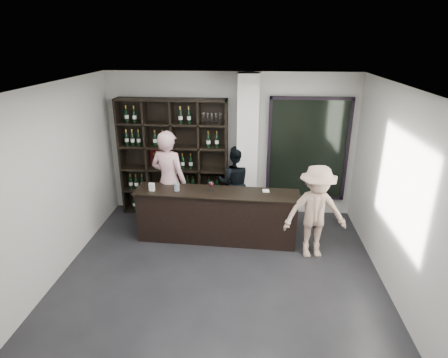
# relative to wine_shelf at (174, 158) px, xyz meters

# --- Properties ---
(floor) EXTENTS (5.00, 5.50, 0.01)m
(floor) POSITION_rel_wine_shelf_xyz_m (1.15, -2.57, -1.20)
(floor) COLOR black
(floor) RESTS_ON ground
(wine_shelf) EXTENTS (2.20, 0.35, 2.40)m
(wine_shelf) POSITION_rel_wine_shelf_xyz_m (0.00, 0.00, 0.00)
(wine_shelf) COLOR black
(wine_shelf) RESTS_ON floor
(structural_column) EXTENTS (0.40, 0.40, 2.90)m
(structural_column) POSITION_rel_wine_shelf_xyz_m (1.50, -0.10, 0.25)
(structural_column) COLOR silver
(structural_column) RESTS_ON floor
(glass_panel) EXTENTS (1.60, 0.08, 2.10)m
(glass_panel) POSITION_rel_wine_shelf_xyz_m (2.70, 0.12, 0.20)
(glass_panel) COLOR black
(glass_panel) RESTS_ON floor
(tasting_counter) EXTENTS (2.91, 0.61, 0.96)m
(tasting_counter) POSITION_rel_wine_shelf_xyz_m (0.99, -1.12, -0.72)
(tasting_counter) COLOR black
(tasting_counter) RESTS_ON floor
(taster_pink) EXTENTS (0.82, 0.67, 1.94)m
(taster_pink) POSITION_rel_wine_shelf_xyz_m (0.05, -0.72, -0.23)
(taster_pink) COLOR #CF9BA0
(taster_pink) RESTS_ON floor
(taster_black) EXTENTS (0.80, 0.65, 1.52)m
(taster_black) POSITION_rel_wine_shelf_xyz_m (1.28, -0.17, -0.44)
(taster_black) COLOR black
(taster_black) RESTS_ON floor
(customer) EXTENTS (1.11, 0.73, 1.62)m
(customer) POSITION_rel_wine_shelf_xyz_m (2.67, -1.52, -0.39)
(customer) COLOR #A1816F
(customer) RESTS_ON floor
(wine_glass) EXTENTS (0.09, 0.09, 0.21)m
(wine_glass) POSITION_rel_wine_shelf_xyz_m (0.90, -1.10, -0.14)
(wine_glass) COLOR white
(wine_glass) RESTS_ON tasting_counter
(spit_cup) EXTENTS (0.11, 0.11, 0.13)m
(spit_cup) POSITION_rel_wine_shelf_xyz_m (0.28, -1.13, -0.18)
(spit_cup) COLOR silver
(spit_cup) RESTS_ON tasting_counter
(napkin_stack) EXTENTS (0.12, 0.12, 0.02)m
(napkin_stack) POSITION_rel_wine_shelf_xyz_m (1.86, -1.03, -0.23)
(napkin_stack) COLOR white
(napkin_stack) RESTS_ON tasting_counter
(card_stand) EXTENTS (0.10, 0.07, 0.14)m
(card_stand) POSITION_rel_wine_shelf_xyz_m (-0.16, -1.18, -0.17)
(card_stand) COLOR white
(card_stand) RESTS_ON tasting_counter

